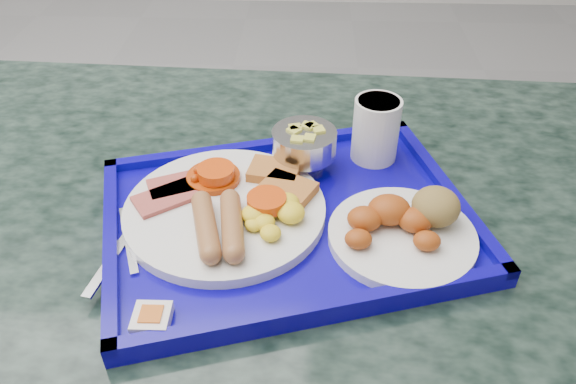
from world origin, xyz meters
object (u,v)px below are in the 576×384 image
at_px(table, 317,331).
at_px(bread_plate, 406,226).
at_px(fruit_bowl, 304,144).
at_px(juice_cup, 376,128).
at_px(tray, 288,220).
at_px(main_plate, 232,207).

xyz_separation_m(table, bread_plate, (0.10, -0.03, 0.25)).
bearing_deg(bread_plate, fruit_bowl, 131.71).
bearing_deg(juice_cup, tray, -130.39).
bearing_deg(main_plate, fruit_bowl, 50.39).
height_order(main_plate, juice_cup, juice_cup).
xyz_separation_m(tray, fruit_bowl, (0.02, 0.11, 0.05)).
bearing_deg(juice_cup, table, -117.69).
bearing_deg(bread_plate, juice_cup, 98.11).
distance_m(table, tray, 0.23).
distance_m(fruit_bowl, juice_cup, 0.11).
relative_size(main_plate, bread_plate, 1.43).
bearing_deg(fruit_bowl, bread_plate, -48.29).
bearing_deg(tray, main_plate, 179.97).
bearing_deg(juice_cup, main_plate, -143.69).
bearing_deg(main_plate, bread_plate, -8.66).
xyz_separation_m(bread_plate, fruit_bowl, (-0.13, 0.14, 0.02)).
bearing_deg(table, fruit_bowl, 103.69).
height_order(table, main_plate, main_plate).
bearing_deg(table, tray, 178.09).
distance_m(tray, main_plate, 0.07).
distance_m(table, juice_cup, 0.32).
bearing_deg(main_plate, tray, -0.03).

